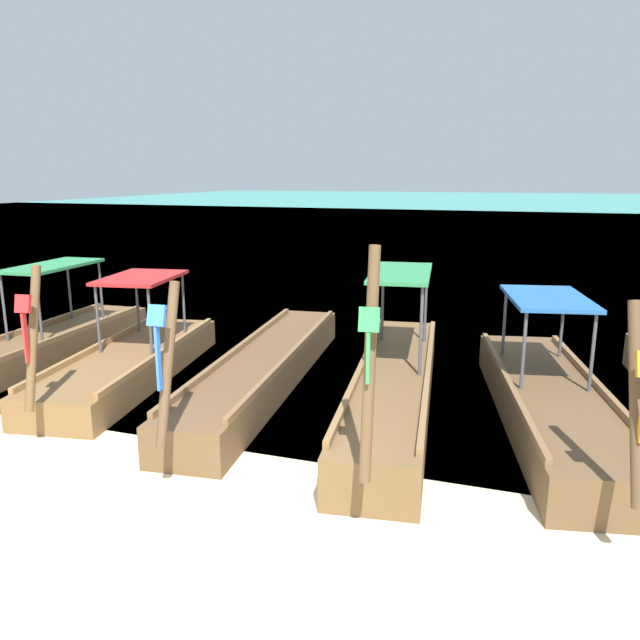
# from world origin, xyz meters

# --- Properties ---
(ground) EXTENTS (120.00, 120.00, 0.00)m
(ground) POSITION_xyz_m (0.00, 0.00, 0.00)
(ground) COLOR beige
(sea_water) EXTENTS (120.00, 120.00, 0.00)m
(sea_water) POSITION_xyz_m (0.00, 62.24, 0.00)
(sea_water) COLOR #2DB29E
(sea_water) RESTS_ON ground
(longtail_boat_violet_ribbon) EXTENTS (1.52, 7.27, 2.73)m
(longtail_boat_violet_ribbon) POSITION_xyz_m (-5.97, 4.46, 0.32)
(longtail_boat_violet_ribbon) COLOR brown
(longtail_boat_violet_ribbon) RESTS_ON ground
(longtail_boat_red_ribbon) EXTENTS (2.20, 5.62, 2.43)m
(longtail_boat_red_ribbon) POSITION_xyz_m (-3.64, 4.33, 0.32)
(longtail_boat_red_ribbon) COLOR brown
(longtail_boat_red_ribbon) RESTS_ON ground
(longtail_boat_blue_ribbon) EXTENTS (1.79, 7.45, 2.42)m
(longtail_boat_blue_ribbon) POSITION_xyz_m (-1.21, 4.79, 0.30)
(longtail_boat_blue_ribbon) COLOR brown
(longtail_boat_blue_ribbon) RESTS_ON ground
(longtail_boat_green_ribbon) EXTENTS (1.95, 7.08, 2.95)m
(longtail_boat_green_ribbon) POSITION_xyz_m (1.17, 4.43, 0.38)
(longtail_boat_green_ribbon) COLOR brown
(longtail_boat_green_ribbon) RESTS_ON ground
(longtail_boat_orange_ribbon) EXTENTS (2.47, 6.43, 2.45)m
(longtail_boat_orange_ribbon) POSITION_xyz_m (3.49, 4.53, 0.35)
(longtail_boat_orange_ribbon) COLOR brown
(longtail_boat_orange_ribbon) RESTS_ON ground
(mooring_buoy_near) EXTENTS (0.50, 0.50, 0.50)m
(mooring_buoy_near) POSITION_xyz_m (-0.62, 15.87, 0.26)
(mooring_buoy_near) COLOR red
(mooring_buoy_near) RESTS_ON sea_water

